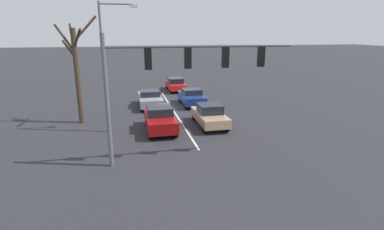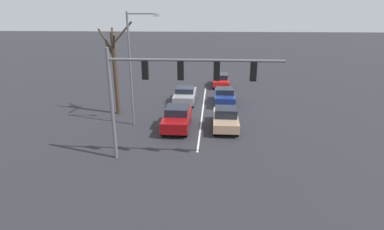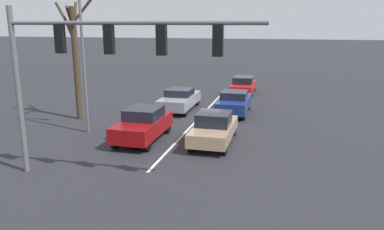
{
  "view_description": "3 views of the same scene",
  "coord_description": "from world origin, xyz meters",
  "views": [
    {
      "loc": [
        3.7,
        24.74,
        6.18
      ],
      "look_at": [
        -0.16,
        7.52,
        1.31
      ],
      "focal_mm": 28.0,
      "sensor_mm": 36.0,
      "label": 1
    },
    {
      "loc": [
        -0.87,
        26.05,
        7.76
      ],
      "look_at": [
        0.47,
        7.87,
        1.61
      ],
      "focal_mm": 28.0,
      "sensor_mm": 36.0,
      "label": 2
    },
    {
      "loc": [
        -4.92,
        22.57,
        5.56
      ],
      "look_at": [
        -1.09,
        7.31,
        1.7
      ],
      "focal_mm": 35.0,
      "sensor_mm": 36.0,
      "label": 3
    }
  ],
  "objects": [
    {
      "name": "car_tan_leftlane_front",
      "position": [
        -1.78,
        5.79,
        0.74
      ],
      "size": [
        1.74,
        4.12,
        1.51
      ],
      "color": "tan",
      "rests_on": "ground_plane"
    },
    {
      "name": "car_maroon_midlane_front",
      "position": [
        1.66,
        6.13,
        0.8
      ],
      "size": [
        1.79,
        4.11,
        1.58
      ],
      "color": "maroon",
      "rests_on": "ground_plane"
    },
    {
      "name": "lane_stripe_left_divider",
      "position": [
        0.0,
        2.0,
        0.01
      ],
      "size": [
        0.12,
        15.99,
        0.01
      ],
      "primitive_type": "cube",
      "color": "silver",
      "rests_on": "ground_plane"
    },
    {
      "name": "car_red_leftlane_third",
      "position": [
        -1.66,
        -7.5,
        0.72
      ],
      "size": [
        1.72,
        4.3,
        1.41
      ],
      "color": "red",
      "rests_on": "ground_plane"
    },
    {
      "name": "car_gray_midlane_second",
      "position": [
        1.74,
        -0.59,
        0.72
      ],
      "size": [
        1.84,
        4.42,
        1.42
      ],
      "color": "gray",
      "rests_on": "ground_plane"
    },
    {
      "name": "traffic_signal_gantry",
      "position": [
        1.42,
        10.97,
        4.54
      ],
      "size": [
        9.03,
        0.37,
        6.18
      ],
      "color": "slate",
      "rests_on": "ground_plane"
    },
    {
      "name": "street_lamp_right_shoulder",
      "position": [
        4.69,
        5.6,
        4.64
      ],
      "size": [
        2.27,
        0.24,
        7.95
      ],
      "color": "slate",
      "rests_on": "ground_plane"
    },
    {
      "name": "bare_tree_near",
      "position": [
        6.88,
        3.13,
        3.87
      ],
      "size": [
        2.77,
        2.72,
        7.3
      ],
      "color": "#423323",
      "rests_on": "ground_plane"
    },
    {
      "name": "car_navy_leftlane_second",
      "position": [
        -1.88,
        -0.39,
        0.74
      ],
      "size": [
        1.77,
        4.06,
        1.45
      ],
      "color": "navy",
      "rests_on": "ground_plane"
    },
    {
      "name": "ground_plane",
      "position": [
        0.0,
        0.0,
        0.0
      ],
      "size": [
        240.0,
        240.0,
        0.0
      ],
      "primitive_type": "plane",
      "color": "#28282D"
    }
  ]
}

